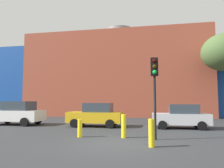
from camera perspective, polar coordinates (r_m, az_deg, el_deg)
ground_plane at (r=9.75m, az=1.01°, el=-15.54°), size 200.00×200.00×0.00m
building_backdrop at (r=31.83m, az=2.12°, el=1.20°), size 42.74×12.95×12.73m
parked_car_0 at (r=18.79m, az=-24.04°, el=-7.09°), size 4.28×2.10×1.86m
parked_car_1 at (r=16.03m, az=-4.30°, el=-8.18°), size 4.00×1.96×1.73m
parked_car_2 at (r=15.62m, az=17.92°, el=-8.20°), size 3.81×1.87×1.65m
traffic_light_island at (r=10.69m, az=11.27°, el=1.30°), size 0.37×0.37×3.99m
bollard_yellow_0 at (r=9.02m, az=10.48°, el=-12.70°), size 0.24×0.24×1.13m
bollard_yellow_1 at (r=11.11m, az=3.14°, el=-11.10°), size 0.24×0.24×1.19m
bollard_yellow_2 at (r=11.47m, az=-8.55°, el=-11.54°), size 0.24×0.24×0.92m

